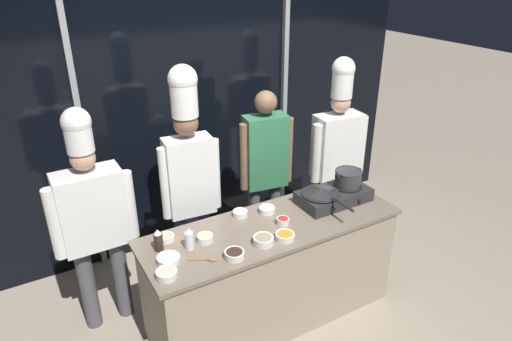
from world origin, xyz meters
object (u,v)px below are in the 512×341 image
object	(u,v)px
frying_pan	(321,191)
prep_bowl_garlic	(267,209)
prep_bowl_soy_glaze	(234,254)
prep_bowl_ginger	(205,238)
prep_bowl_bean_sprouts	(240,213)
serving_spoon_slotted	(208,259)
squeeze_bottle_clear	(189,239)
stock_pot	(348,178)
portable_stove	(334,196)
person_guest	(265,162)
prep_bowl_mushrooms	(263,240)
prep_bowl_shrimp	(166,237)
squeeze_bottle_soy	(158,240)
prep_bowl_rice	(168,258)
prep_bowl_carrots	(285,236)
chef_head	(92,213)
chef_line	(337,146)
prep_bowl_chicken	(167,273)
prep_bowl_bell_pepper	(283,221)
chef_sous	(189,167)

from	to	relation	value
frying_pan	prep_bowl_garlic	size ratio (longest dim) A/B	4.23
prep_bowl_soy_glaze	prep_bowl_ginger	xyz separation A→B (m)	(-0.09, 0.27, 0.00)
prep_bowl_bean_sprouts	serving_spoon_slotted	bearing A→B (deg)	-139.51
squeeze_bottle_clear	prep_bowl_bean_sprouts	distance (m)	0.55
stock_pot	squeeze_bottle_clear	distance (m)	1.42
frying_pan	portable_stove	bearing A→B (deg)	1.87
squeeze_bottle_clear	person_guest	distance (m)	1.21
portable_stove	prep_bowl_bean_sprouts	size ratio (longest dim) A/B	5.13
prep_bowl_soy_glaze	serving_spoon_slotted	distance (m)	0.18
prep_bowl_mushrooms	prep_bowl_shrimp	bearing A→B (deg)	146.05
prep_bowl_garlic	prep_bowl_shrimp	xyz separation A→B (m)	(-0.82, 0.03, -0.00)
squeeze_bottle_soy	prep_bowl_rice	size ratio (longest dim) A/B	1.05
prep_bowl_rice	prep_bowl_ginger	distance (m)	0.32
prep_bowl_rice	portable_stove	bearing A→B (deg)	3.29
serving_spoon_slotted	prep_bowl_soy_glaze	bearing A→B (deg)	-20.96
person_guest	prep_bowl_carrots	bearing A→B (deg)	75.23
chef_head	person_guest	size ratio (longest dim) A/B	1.07
prep_bowl_rice	prep_bowl_garlic	size ratio (longest dim) A/B	1.23
chef_line	prep_bowl_bean_sprouts	bearing A→B (deg)	21.59
stock_pot	prep_bowl_garlic	xyz separation A→B (m)	(-0.69, 0.13, -0.16)
frying_pan	prep_bowl_soy_glaze	world-z (taller)	frying_pan
squeeze_bottle_clear	chef_head	bearing A→B (deg)	130.60
prep_bowl_chicken	serving_spoon_slotted	size ratio (longest dim) A/B	0.73
squeeze_bottle_clear	chef_head	size ratio (longest dim) A/B	0.09
stock_pot	prep_bowl_rice	xyz separation A→B (m)	(-1.59, -0.08, -0.16)
stock_pot	prep_bowl_bean_sprouts	size ratio (longest dim) A/B	2.11
prep_bowl_soy_glaze	prep_bowl_mushrooms	size ratio (longest dim) A/B	0.94
frying_pan	prep_bowl_garlic	bearing A→B (deg)	162.13
squeeze_bottle_clear	prep_bowl_bean_sprouts	xyz separation A→B (m)	(0.51, 0.20, -0.05)
stock_pot	chef_line	world-z (taller)	chef_line
stock_pot	prep_bowl_shrimp	world-z (taller)	stock_pot
prep_bowl_garlic	prep_bowl_bell_pepper	bearing A→B (deg)	-86.71
squeeze_bottle_soy	chef_sous	size ratio (longest dim) A/B	0.08
squeeze_bottle_clear	stock_pot	bearing A→B (deg)	0.60
prep_bowl_carrots	chef_line	world-z (taller)	chef_line
prep_bowl_rice	prep_bowl_mushrooms	size ratio (longest dim) A/B	1.07
prep_bowl_mushrooms	chef_head	world-z (taller)	chef_head
prep_bowl_carrots	prep_bowl_soy_glaze	bearing A→B (deg)	-178.15
prep_bowl_rice	prep_bowl_bean_sprouts	world-z (taller)	prep_bowl_bean_sprouts
prep_bowl_garlic	prep_bowl_mushrooms	world-z (taller)	prep_bowl_mushrooms
prep_bowl_carrots	chef_line	distance (m)	1.40
stock_pot	prep_bowl_bean_sprouts	distance (m)	0.94
prep_bowl_soy_glaze	chef_head	distance (m)	1.12
prep_bowl_rice	prep_bowl_mushrooms	bearing A→B (deg)	-12.34
prep_bowl_carrots	chef_sous	distance (m)	0.94
prep_bowl_chicken	prep_bowl_bell_pepper	xyz separation A→B (m)	(0.98, 0.16, -0.00)
prep_bowl_garlic	prep_bowl_bell_pepper	size ratio (longest dim) A/B	1.32
prep_bowl_garlic	prep_bowl_carrots	world-z (taller)	prep_bowl_carrots
prep_bowl_ginger	prep_bowl_mushrooms	distance (m)	0.41
portable_stove	squeeze_bottle_clear	size ratio (longest dim) A/B	3.66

